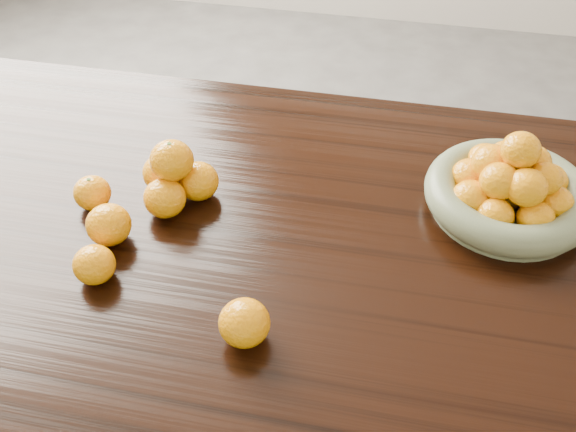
% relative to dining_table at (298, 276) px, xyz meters
% --- Properties ---
extents(dining_table, '(2.00, 1.00, 0.75)m').
position_rel_dining_table_xyz_m(dining_table, '(0.00, 0.00, 0.00)').
color(dining_table, black).
rests_on(dining_table, ground).
extents(fruit_bowl, '(0.31, 0.31, 0.17)m').
position_rel_dining_table_xyz_m(fruit_bowl, '(0.36, 0.17, 0.14)').
color(fruit_bowl, '#707858').
rests_on(fruit_bowl, dining_table).
extents(orange_pyramid, '(0.15, 0.15, 0.13)m').
position_rel_dining_table_xyz_m(orange_pyramid, '(-0.25, 0.07, 0.14)').
color(orange_pyramid, orange).
rests_on(orange_pyramid, dining_table).
extents(loose_orange_0, '(0.07, 0.07, 0.06)m').
position_rel_dining_table_xyz_m(loose_orange_0, '(-0.39, 0.02, 0.12)').
color(loose_orange_0, orange).
rests_on(loose_orange_0, dining_table).
extents(loose_orange_1, '(0.07, 0.07, 0.07)m').
position_rel_dining_table_xyz_m(loose_orange_1, '(-0.31, -0.15, 0.12)').
color(loose_orange_1, orange).
rests_on(loose_orange_1, dining_table).
extents(loose_orange_2, '(0.08, 0.08, 0.07)m').
position_rel_dining_table_xyz_m(loose_orange_2, '(-0.04, -0.22, 0.13)').
color(loose_orange_2, orange).
rests_on(loose_orange_2, dining_table).
extents(loose_orange_3, '(0.08, 0.08, 0.07)m').
position_rel_dining_table_xyz_m(loose_orange_3, '(-0.33, -0.06, 0.13)').
color(loose_orange_3, orange).
rests_on(loose_orange_3, dining_table).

